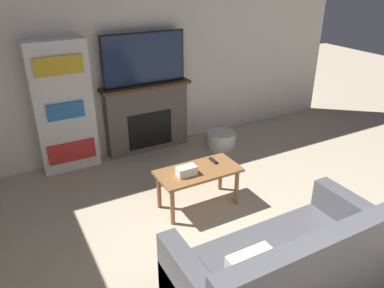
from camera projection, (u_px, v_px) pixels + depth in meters
name	position (u px, v px, depth m)	size (l,w,h in m)	color
wall_back	(143.00, 59.00, 5.34)	(6.89, 0.06, 2.70)	silver
fireplace	(147.00, 117.00, 5.56)	(1.34, 0.28, 1.02)	#605651
tv	(144.00, 59.00, 5.17)	(1.21, 0.03, 0.73)	black
couch	(285.00, 272.00, 3.05)	(1.83, 0.91, 0.89)	#4C4C51
coffee_table	(198.00, 176.00, 4.24)	(0.95, 0.47, 0.47)	brown
tissue_box	(186.00, 171.00, 4.09)	(0.22, 0.12, 0.10)	white
remote_control	(213.00, 161.00, 4.39)	(0.04, 0.15, 0.02)	black
bookshelf	(64.00, 108.00, 4.89)	(0.75, 0.29, 1.75)	white
storage_basket	(221.00, 140.00, 5.78)	(0.44, 0.44, 0.24)	silver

